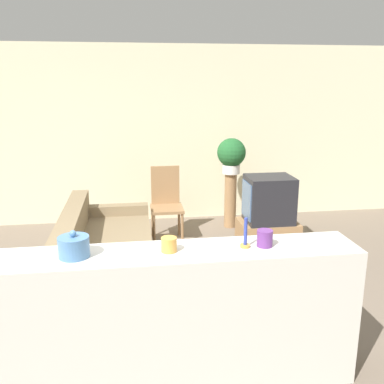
{
  "coord_description": "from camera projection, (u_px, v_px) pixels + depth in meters",
  "views": [
    {
      "loc": [
        -0.08,
        -3.2,
        2.16
      ],
      "look_at": [
        0.65,
        1.78,
        0.85
      ],
      "focal_mm": 40.0,
      "sensor_mm": 36.0,
      "label": 1
    }
  ],
  "objects": [
    {
      "name": "ground_plane",
      "position": [
        147.0,
        344.0,
        3.62
      ],
      "size": [
        14.0,
        14.0,
        0.0
      ],
      "primitive_type": "plane",
      "color": "#756656"
    },
    {
      "name": "wall_back",
      "position": [
        135.0,
        135.0,
        6.57
      ],
      "size": [
        9.0,
        0.06,
        2.7
      ],
      "color": "beige",
      "rests_on": "ground_plane"
    },
    {
      "name": "couch",
      "position": [
        105.0,
        255.0,
        4.74
      ],
      "size": [
        0.96,
        1.99,
        0.79
      ],
      "color": "#847051",
      "rests_on": "ground_plane"
    },
    {
      "name": "tv_stand",
      "position": [
        267.0,
        236.0,
        5.56
      ],
      "size": [
        0.74,
        0.51,
        0.4
      ],
      "color": "#9E754C",
      "rests_on": "ground_plane"
    },
    {
      "name": "television",
      "position": [
        269.0,
        199.0,
        5.44
      ],
      "size": [
        0.59,
        0.48,
        0.59
      ],
      "color": "#232328",
      "rests_on": "tv_stand"
    },
    {
      "name": "wooden_chair",
      "position": [
        166.0,
        200.0,
        5.93
      ],
      "size": [
        0.44,
        0.44,
        1.02
      ],
      "color": "#9E754C",
      "rests_on": "ground_plane"
    },
    {
      "name": "plant_stand",
      "position": [
        230.0,
        200.0,
        6.44
      ],
      "size": [
        0.18,
        0.18,
        0.83
      ],
      "color": "#9E754C",
      "rests_on": "ground_plane"
    },
    {
      "name": "potted_plant",
      "position": [
        231.0,
        154.0,
        6.27
      ],
      "size": [
        0.42,
        0.42,
        0.52
      ],
      "color": "white",
      "rests_on": "plant_stand"
    },
    {
      "name": "foreground_counter",
      "position": [
        148.0,
        321.0,
        3.02
      ],
      "size": [
        2.98,
        0.44,
        1.03
      ],
      "color": "silver",
      "rests_on": "ground_plane"
    },
    {
      "name": "decorative_bowl",
      "position": [
        74.0,
        247.0,
        2.81
      ],
      "size": [
        0.2,
        0.2,
        0.18
      ],
      "color": "#4C7AAD",
      "rests_on": "foreground_counter"
    },
    {
      "name": "candle_jar",
      "position": [
        169.0,
        245.0,
        2.9
      ],
      "size": [
        0.11,
        0.11,
        0.1
      ],
      "color": "gold",
      "rests_on": "foreground_counter"
    },
    {
      "name": "candlestick",
      "position": [
        245.0,
        238.0,
        2.97
      ],
      "size": [
        0.07,
        0.07,
        0.21
      ],
      "color": "#B7933D",
      "rests_on": "foreground_counter"
    },
    {
      "name": "coffee_tin",
      "position": [
        265.0,
        238.0,
        2.99
      ],
      "size": [
        0.11,
        0.11,
        0.12
      ],
      "color": "#66337F",
      "rests_on": "foreground_counter"
    }
  ]
}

